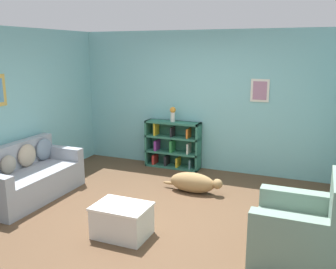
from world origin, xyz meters
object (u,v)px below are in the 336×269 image
object	(u,v)px
bookshelf	(173,145)
recliner_chair	(305,230)
coffee_table	(122,219)
vase	(173,113)
couch	(27,177)
dog	(193,183)

from	to	relation	value
bookshelf	recliner_chair	size ratio (longest dim) A/B	1.10
coffee_table	vase	xyz separation A→B (m)	(-0.45, 2.80, 0.85)
bookshelf	coffee_table	size ratio (longest dim) A/B	1.59
couch	recliner_chair	bearing A→B (deg)	-3.32
recliner_chair	vase	xyz separation A→B (m)	(-2.54, 2.51, 0.73)
bookshelf	recliner_chair	world-z (taller)	recliner_chair
dog	vase	size ratio (longest dim) A/B	3.58
couch	recliner_chair	distance (m)	4.07
couch	bookshelf	bearing A→B (deg)	56.58
recliner_chair	dog	world-z (taller)	recliner_chair
coffee_table	dog	xyz separation A→B (m)	(0.35, 1.71, -0.05)
recliner_chair	coffee_table	xyz separation A→B (m)	(-2.09, -0.29, -0.13)
couch	bookshelf	world-z (taller)	bookshelf
bookshelf	recliner_chair	bearing A→B (deg)	-44.84
bookshelf	dog	size ratio (longest dim) A/B	1.06
bookshelf	coffee_table	world-z (taller)	bookshelf
bookshelf	vase	bearing A→B (deg)	-74.54
recliner_chair	dog	size ratio (longest dim) A/B	0.96
couch	dog	xyz separation A→B (m)	(2.32, 1.18, -0.16)
dog	recliner_chair	bearing A→B (deg)	-39.06
couch	coffee_table	distance (m)	2.05
vase	coffee_table	bearing A→B (deg)	-80.85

